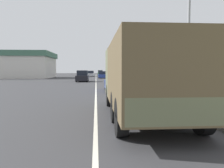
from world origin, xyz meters
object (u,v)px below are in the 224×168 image
Objects in this scene: military_truck at (144,75)px; lamp_post at (185,20)px; car_second_ahead at (82,77)px; car_nearest_ahead at (117,82)px; car_fourth_ahead at (91,74)px; car_farthest_ahead at (100,73)px; car_third_ahead at (103,75)px.

military_truck is 4.89m from lamp_post.
car_nearest_ahead is at bearing -75.80° from car_second_ahead.
car_farthest_ahead is at bearing 79.66° from car_fourth_ahead.
car_fourth_ahead is (-2.86, 12.43, 0.02)m from car_third_ahead.
car_second_ahead is 42.60m from car_farthest_ahead.
military_truck is 1.87× the size of car_farthest_ahead.
military_truck is 67.96m from car_farthest_ahead.
lamp_post is at bearing 47.16° from military_truck.
car_farthest_ahead reaches higher than car_fourth_ahead.
car_fourth_ahead is (-3.23, 51.90, -0.87)m from military_truck.
car_second_ahead is 14.39m from car_third_ahead.
military_truck is 1.64× the size of car_third_ahead.
lamp_post is (2.77, -7.38, 3.60)m from car_nearest_ahead.
car_third_ahead is 28.48m from car_farthest_ahead.
car_nearest_ahead reaches higher than car_fourth_ahead.
car_fourth_ahead is (0.63, 26.39, -0.05)m from car_second_ahead.
car_second_ahead is 26.40m from car_fourth_ahead.
car_nearest_ahead is at bearing 110.59° from lamp_post.
car_fourth_ahead is (-3.21, 41.54, -0.01)m from car_nearest_ahead.
car_nearest_ahead is at bearing -89.30° from car_third_ahead.
car_nearest_ahead is 0.94× the size of car_third_ahead.
car_fourth_ahead is at bearing 102.94° from car_third_ahead.
military_truck is 1.75× the size of car_nearest_ahead.
lamp_post is (3.05, -64.98, 3.56)m from car_farthest_ahead.
car_fourth_ahead is 49.42m from lamp_post.
car_farthest_ahead is at bearing 90.25° from military_truck.
car_farthest_ahead is at bearing 89.85° from car_third_ahead.
car_nearest_ahead is 0.60× the size of lamp_post.
car_second_ahead reaches higher than car_nearest_ahead.
car_farthest_ahead is (-0.28, 57.60, 0.04)m from car_nearest_ahead.
car_nearest_ahead is 57.60m from car_farthest_ahead.
military_truck is at bearing -132.84° from lamp_post.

